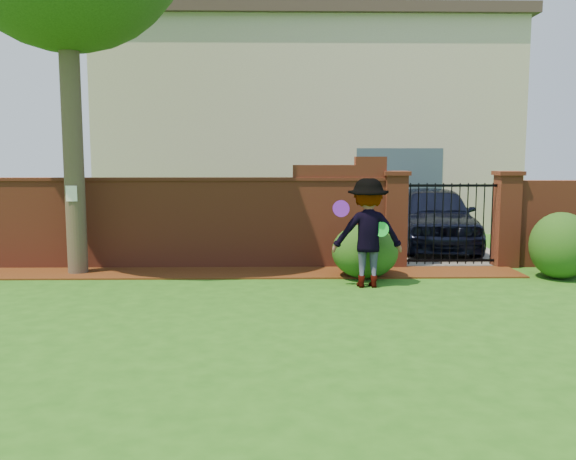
{
  "coord_description": "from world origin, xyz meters",
  "views": [
    {
      "loc": [
        0.07,
        -7.6,
        2.14
      ],
      "look_at": [
        0.25,
        1.4,
        1.05
      ],
      "focal_mm": 37.36,
      "sensor_mm": 36.0,
      "label": 1
    }
  ],
  "objects_px": {
    "man": "(368,233)",
    "frisbee_green": "(381,229)",
    "car": "(434,218)",
    "frisbee_purple": "(341,209)"
  },
  "relations": [
    {
      "from": "man",
      "to": "frisbee_green",
      "type": "relative_size",
      "value": 7.32
    },
    {
      "from": "car",
      "to": "frisbee_green",
      "type": "xyz_separation_m",
      "value": [
        -1.98,
        -4.21,
        0.23
      ]
    },
    {
      "from": "car",
      "to": "man",
      "type": "height_order",
      "value": "man"
    },
    {
      "from": "frisbee_purple",
      "to": "man",
      "type": "bearing_deg",
      "value": 16.96
    },
    {
      "from": "man",
      "to": "frisbee_green",
      "type": "distance_m",
      "value": 0.25
    },
    {
      "from": "car",
      "to": "man",
      "type": "distance_m",
      "value": 4.63
    },
    {
      "from": "man",
      "to": "frisbee_purple",
      "type": "distance_m",
      "value": 0.64
    },
    {
      "from": "man",
      "to": "frisbee_green",
      "type": "xyz_separation_m",
      "value": [
        0.2,
        -0.13,
        0.08
      ]
    },
    {
      "from": "frisbee_purple",
      "to": "frisbee_green",
      "type": "height_order",
      "value": "frisbee_purple"
    },
    {
      "from": "man",
      "to": "car",
      "type": "bearing_deg",
      "value": -118.36
    }
  ]
}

